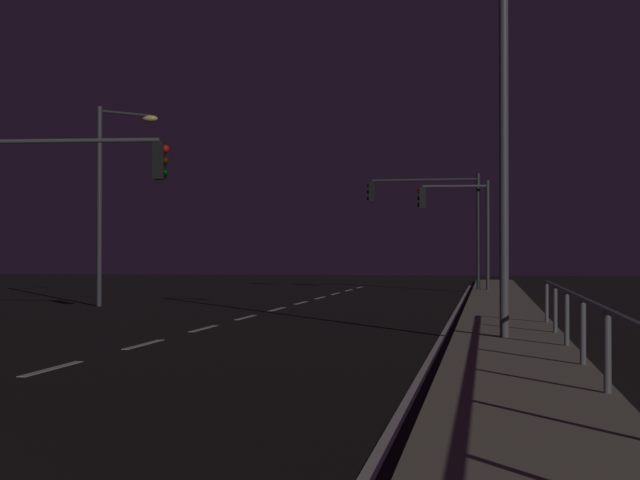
{
  "coord_description": "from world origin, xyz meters",
  "views": [
    {
      "loc": [
        6.51,
        -4.85,
        1.75
      ],
      "look_at": [
        0.86,
        27.93,
        2.22
      ],
      "focal_mm": 54.65,
      "sensor_mm": 36.0,
      "label": 1
    }
  ],
  "objects": [
    {
      "name": "ground_plane",
      "position": [
        0.0,
        17.5,
        0.0
      ],
      "size": [
        112.0,
        112.0,
        0.0
      ],
      "primitive_type": "plane",
      "color": "black",
      "rests_on": "ground"
    },
    {
      "name": "sidewalk_right",
      "position": [
        6.93,
        17.5,
        0.07
      ],
      "size": [
        2.19,
        77.0,
        0.14
      ],
      "primitive_type": "cube",
      "color": "gray",
      "rests_on": "ground"
    },
    {
      "name": "lane_markings_center",
      "position": [
        0.0,
        21.0,
        0.01
      ],
      "size": [
        0.14,
        50.0,
        0.01
      ],
      "color": "silver",
      "rests_on": "ground"
    },
    {
      "name": "lane_edge_line",
      "position": [
        5.58,
        22.5,
        0.01
      ],
      "size": [
        0.14,
        53.0,
        0.01
      ],
      "color": "silver",
      "rests_on": "ground"
    },
    {
      "name": "traffic_light_near_left",
      "position": [
        3.84,
        39.48,
        3.88
      ],
      "size": [
        5.15,
        0.4,
        5.22
      ],
      "color": "#2D3033",
      "rests_on": "sidewalk_right"
    },
    {
      "name": "traffic_light_mid_right",
      "position": [
        -4.08,
        18.47,
        3.5
      ],
      "size": [
        5.0,
        0.66,
        4.88
      ],
      "color": "#2D3033",
      "rests_on": "ground"
    },
    {
      "name": "traffic_light_far_right",
      "position": [
        5.13,
        38.89,
        3.55
      ],
      "size": [
        3.21,
        0.47,
        4.87
      ],
      "color": "#38383D",
      "rests_on": "sidewalk_right"
    },
    {
      "name": "street_lamp_mid_block",
      "position": [
        7.07,
        14.25,
        4.62
      ],
      "size": [
        1.71,
        0.44,
        7.53
      ],
      "color": "#4C4C51",
      "rests_on": "sidewalk_right"
    },
    {
      "name": "street_lamp_corner",
      "position": [
        -5.95,
        25.99,
        4.06
      ],
      "size": [
        1.63,
        1.63,
        6.65
      ],
      "color": "#38383D",
      "rests_on": "ground"
    },
    {
      "name": "barrier_fence",
      "position": [
        7.87,
        8.25,
        0.87
      ],
      "size": [
        0.09,
        20.6,
        0.98
      ],
      "color": "#59595E",
      "rests_on": "sidewalk_right"
    }
  ]
}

